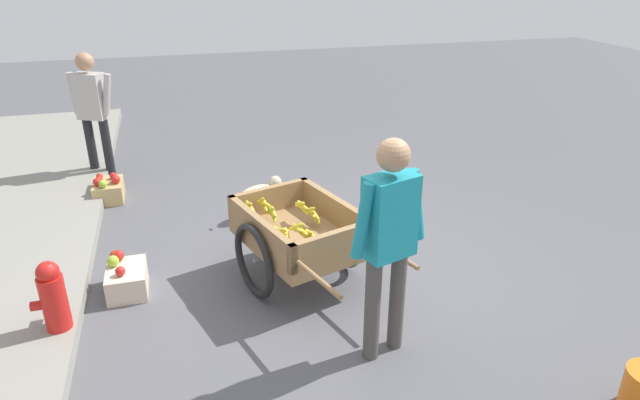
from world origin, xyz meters
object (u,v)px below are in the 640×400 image
object	(u,v)px
apple_crate	(126,278)
bystander_person	(92,106)
fruit_cart	(299,235)
mixed_fruit_crate	(108,190)
fire_hydrant	(54,303)
dog	(259,193)
vendor_person	(389,233)

from	to	relation	value
apple_crate	bystander_person	distance (m)	2.92
fruit_cart	mixed_fruit_crate	distance (m)	2.84
apple_crate	bystander_person	xyz separation A→B (m)	(2.78, 0.39, 0.81)
fire_hydrant	mixed_fruit_crate	xyz separation A→B (m)	(2.59, -0.16, -0.21)
apple_crate	mixed_fruit_crate	distance (m)	2.05
fruit_cart	fire_hydrant	distance (m)	1.93
dog	bystander_person	xyz separation A→B (m)	(1.63, 1.72, 0.66)
apple_crate	bystander_person	bearing A→B (deg)	8.07
dog	bystander_person	size ratio (longest dim) A/B	0.39
fruit_cart	apple_crate	bearing A→B (deg)	81.95
fruit_cart	mixed_fruit_crate	size ratio (longest dim) A/B	4.10
apple_crate	mixed_fruit_crate	xyz separation A→B (m)	(2.03, 0.28, 0.00)
fruit_cart	bystander_person	distance (m)	3.55
dog	mixed_fruit_crate	distance (m)	1.84
fruit_cart	vendor_person	size ratio (longest dim) A/B	1.12
dog	fire_hydrant	world-z (taller)	fire_hydrant
mixed_fruit_crate	fruit_cart	bearing A→B (deg)	-142.20
vendor_person	apple_crate	world-z (taller)	vendor_person
vendor_person	apple_crate	size ratio (longest dim) A/B	3.65
apple_crate	fruit_cart	bearing A→B (deg)	-98.05
dog	apple_crate	world-z (taller)	dog
dog	fire_hydrant	distance (m)	2.46
fruit_cart	vendor_person	xyz separation A→B (m)	(-1.09, -0.35, 0.52)
fire_hydrant	mixed_fruit_crate	size ratio (longest dim) A/B	1.52
fruit_cart	vendor_person	bearing A→B (deg)	-162.05
vendor_person	dog	world-z (taller)	vendor_person
fruit_cart	fire_hydrant	bearing A→B (deg)	100.55
fruit_cart	bystander_person	size ratio (longest dim) A/B	1.15
fire_hydrant	bystander_person	size ratio (longest dim) A/B	0.43
fruit_cart	dog	size ratio (longest dim) A/B	2.97
vendor_person	mixed_fruit_crate	size ratio (longest dim) A/B	3.65
bystander_person	dog	bearing A→B (deg)	-133.42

